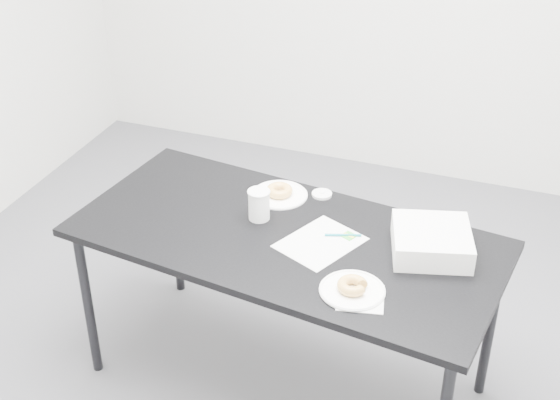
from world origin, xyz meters
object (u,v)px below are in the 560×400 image
(pen, at_px, (343,235))
(plate_near, at_px, (352,290))
(table, at_px, (286,247))
(plate_far, at_px, (279,195))
(donut_far, at_px, (279,190))
(coffee_cup, at_px, (259,205))
(bakery_box, at_px, (431,241))
(scorecard, at_px, (320,243))
(donut_near, at_px, (352,285))

(pen, height_order, plate_near, pen)
(pen, distance_m, plate_near, 0.35)
(table, relative_size, plate_far, 7.37)
(donut_far, height_order, coffee_cup, coffee_cup)
(plate_near, height_order, coffee_cup, coffee_cup)
(table, height_order, pen, pen)
(table, bearing_deg, plate_near, -29.27)
(table, height_order, bakery_box, bakery_box)
(coffee_cup, bearing_deg, table, -28.92)
(plate_near, distance_m, coffee_cup, 0.59)
(table, xyz_separation_m, scorecard, (0.14, -0.00, 0.06))
(plate_near, height_order, bakery_box, bakery_box)
(plate_far, bearing_deg, donut_near, -48.52)
(donut_far, xyz_separation_m, coffee_cup, (-0.02, -0.19, 0.04))
(scorecard, bearing_deg, plate_near, -27.60)
(scorecard, relative_size, donut_near, 2.79)
(scorecard, distance_m, donut_near, 0.32)
(pen, distance_m, coffee_cup, 0.36)
(donut_far, bearing_deg, scorecard, -45.77)
(plate_near, bearing_deg, table, 143.11)
(pen, relative_size, donut_near, 1.30)
(pen, bearing_deg, plate_far, 130.09)
(scorecard, distance_m, pen, 0.10)
(scorecard, xyz_separation_m, coffee_cup, (-0.28, 0.08, 0.06))
(table, bearing_deg, donut_far, 122.68)
(donut_far, bearing_deg, table, -64.94)
(donut_near, height_order, plate_far, donut_near)
(plate_far, distance_m, coffee_cup, 0.20)
(plate_near, height_order, donut_far, donut_far)
(pen, xyz_separation_m, donut_near, (0.13, -0.32, 0.02))
(table, distance_m, donut_far, 0.31)
(donut_near, relative_size, coffee_cup, 0.85)
(table, xyz_separation_m, coffee_cup, (-0.14, 0.08, 0.12))
(table, xyz_separation_m, donut_far, (-0.13, 0.27, 0.08))
(scorecard, xyz_separation_m, bakery_box, (0.41, 0.09, 0.05))
(donut_near, bearing_deg, coffee_cup, 145.33)
(donut_far, distance_m, bakery_box, 0.70)
(scorecard, xyz_separation_m, plate_near, (0.20, -0.25, 0.00))
(plate_near, xyz_separation_m, bakery_box, (0.21, 0.34, 0.04))
(plate_far, relative_size, bakery_box, 0.83)
(donut_far, distance_m, coffee_cup, 0.20)
(donut_far, bearing_deg, pen, -31.18)
(plate_near, relative_size, bakery_box, 0.81)
(plate_near, distance_m, donut_far, 0.70)
(plate_far, bearing_deg, plate_near, -48.52)
(plate_near, bearing_deg, coffee_cup, 145.33)
(pen, distance_m, bakery_box, 0.34)
(plate_far, bearing_deg, pen, -31.18)
(coffee_cup, bearing_deg, plate_far, 85.50)
(coffee_cup, bearing_deg, donut_near, -34.67)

